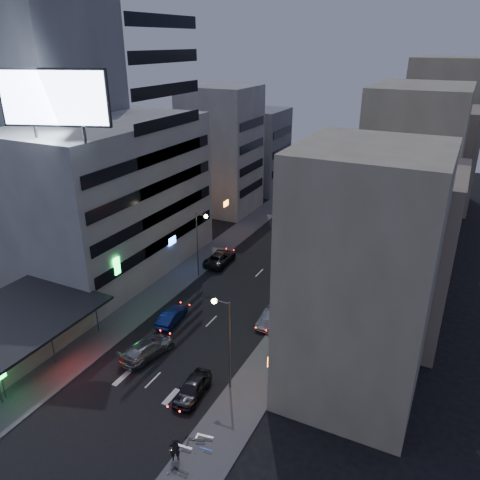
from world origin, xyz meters
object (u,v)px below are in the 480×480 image
Objects in this scene: road_car_silver at (147,348)px; scooter_black_b at (206,433)px; person at (175,449)px; parked_car_right_near at (192,388)px; scooter_silver_a at (193,442)px; scooter_silver_b at (214,431)px; parked_car_left at (220,258)px; scooter_blue at (213,445)px; scooter_black_a at (189,467)px; parked_car_right_far at (325,249)px; parked_car_right_mid at (271,317)px; road_car_blue at (172,316)px.

scooter_black_b is (9.67, -6.19, -0.09)m from road_car_silver.
person is 2.64m from scooter_black_b.
road_car_silver reaches higher than parked_car_right_near.
scooter_silver_a is 1.02× the size of scooter_silver_b.
parked_car_left reaches higher than scooter_blue.
scooter_blue is (0.48, 2.35, -0.05)m from scooter_black_a.
parked_car_right_far is at bearing -94.96° from road_car_silver.
person reaches higher than scooter_silver_a.
parked_car_right_near reaches higher than parked_car_right_far.
road_car_silver is (3.23, -19.71, 0.01)m from parked_car_left.
parked_car_right_near is at bearing 25.40° from scooter_silver_a.
parked_car_right_mid is 0.86× the size of parked_car_right_far.
scooter_silver_a is at bearing 102.13° from scooter_blue.
parked_car_left is 31.75m from scooter_black_a.
scooter_blue is (13.81, -26.46, -0.17)m from parked_car_left.
person reaches higher than parked_car_right_far.
scooter_blue is 0.85× the size of scooter_silver_b.
road_car_blue reaches higher than scooter_silver_a.
parked_car_right_mid is at bearing -120.64° from person.
road_car_blue is 0.80× the size of road_car_silver.
parked_car_right_near is 2.34× the size of person.
road_car_silver is at bearing 45.38° from scooter_silver_a.
person is (0.70, -36.88, 0.33)m from parked_car_right_far.
person reaches higher than scooter_blue.
scooter_silver_b is at bearing 114.35° from parked_car_left.
parked_car_right_mid is (1.60, 12.50, -0.03)m from parked_car_right_near.
scooter_silver_b is (3.71, -3.06, -0.06)m from parked_car_right_near.
scooter_blue is (10.58, -6.75, -0.18)m from road_car_silver.
parked_car_left reaches higher than scooter_silver_a.
scooter_silver_a is at bearing 152.68° from road_car_silver.
scooter_silver_a is at bearing -90.42° from parked_car_right_far.
scooter_blue is (1.35, 0.48, -0.10)m from scooter_silver_a.
parked_car_left is at bearing -87.66° from road_car_blue.
scooter_blue is at bearing 127.38° from road_car_blue.
scooter_silver_b is (11.18, -11.23, -0.01)m from road_car_blue.
person is 2.70m from scooter_blue.
scooter_black_b is (1.70, -34.46, -0.05)m from parked_car_right_far.
person is 3.24m from scooter_silver_b.
scooter_black_b is at bearing -81.99° from parked_car_right_mid.
scooter_black_a is 0.94× the size of scooter_black_b.
parked_car_right_far is 2.71× the size of scooter_black_b.
road_car_silver reaches higher than parked_car_right_mid.
parked_car_right_near is 5.39m from scooter_silver_a.
scooter_silver_a is (-0.87, 1.87, 0.05)m from scooter_black_a.
parked_car_right_far is 29.37m from road_car_silver.
scooter_silver_b is at bearing -88.88° from parked_car_right_far.
parked_car_right_near is at bearing 126.24° from road_car_blue.
scooter_black_a is at bearing 111.54° from parked_car_left.
scooter_black_a is (10.10, -9.10, -0.13)m from road_car_silver.
scooter_silver_a is at bearing 122.80° from road_car_blue.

